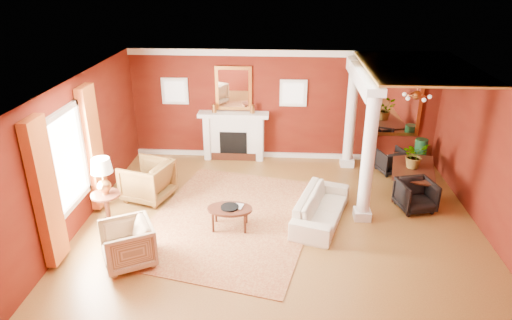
# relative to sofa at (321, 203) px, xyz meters

# --- Properties ---
(ground) EXTENTS (8.00, 8.00, 0.00)m
(ground) POSITION_rel_sofa_xyz_m (-0.83, -0.17, -0.40)
(ground) COLOR brown
(ground) RESTS_ON ground
(room_shell) EXTENTS (8.04, 7.04, 2.92)m
(room_shell) POSITION_rel_sofa_xyz_m (-0.83, -0.17, 1.62)
(room_shell) COLOR #5A190C
(room_shell) RESTS_ON ground
(fireplace) EXTENTS (1.85, 0.42, 1.29)m
(fireplace) POSITION_rel_sofa_xyz_m (-2.13, 3.14, 0.25)
(fireplace) COLOR white
(fireplace) RESTS_ON ground
(overmantel_mirror) EXTENTS (0.95, 0.07, 1.15)m
(overmantel_mirror) POSITION_rel_sofa_xyz_m (-2.13, 3.28, 1.50)
(overmantel_mirror) COLOR #C6883A
(overmantel_mirror) RESTS_ON fireplace
(flank_window_left) EXTENTS (0.70, 0.07, 0.70)m
(flank_window_left) POSITION_rel_sofa_xyz_m (-3.68, 3.29, 1.40)
(flank_window_left) COLOR white
(flank_window_left) RESTS_ON room_shell
(flank_window_right) EXTENTS (0.70, 0.07, 0.70)m
(flank_window_right) POSITION_rel_sofa_xyz_m (-0.58, 3.29, 1.40)
(flank_window_right) COLOR white
(flank_window_right) RESTS_ON room_shell
(left_window) EXTENTS (0.21, 2.55, 2.60)m
(left_window) POSITION_rel_sofa_xyz_m (-4.73, -0.77, 1.03)
(left_window) COLOR white
(left_window) RESTS_ON room_shell
(column_front) EXTENTS (0.36, 0.36, 2.80)m
(column_front) POSITION_rel_sofa_xyz_m (0.87, 0.13, 1.03)
(column_front) COLOR white
(column_front) RESTS_ON ground
(column_back) EXTENTS (0.36, 0.36, 2.80)m
(column_back) POSITION_rel_sofa_xyz_m (0.87, 2.83, 1.03)
(column_back) COLOR white
(column_back) RESTS_ON ground
(header_beam) EXTENTS (0.30, 3.20, 0.32)m
(header_beam) POSITION_rel_sofa_xyz_m (0.87, 1.73, 2.22)
(header_beam) COLOR white
(header_beam) RESTS_ON column_front
(amber_ceiling) EXTENTS (2.30, 3.40, 0.04)m
(amber_ceiling) POSITION_rel_sofa_xyz_m (2.02, 1.58, 2.47)
(amber_ceiling) COLOR gold
(amber_ceiling) RESTS_ON room_shell
(dining_mirror) EXTENTS (1.30, 0.07, 1.70)m
(dining_mirror) POSITION_rel_sofa_xyz_m (2.07, 3.28, 1.15)
(dining_mirror) COLOR #C6883A
(dining_mirror) RESTS_ON room_shell
(chandelier) EXTENTS (0.60, 0.62, 0.75)m
(chandelier) POSITION_rel_sofa_xyz_m (2.07, 1.63, 1.85)
(chandelier) COLOR #AD7236
(chandelier) RESTS_ON room_shell
(crown_trim) EXTENTS (8.00, 0.08, 0.16)m
(crown_trim) POSITION_rel_sofa_xyz_m (-0.83, 3.29, 2.42)
(crown_trim) COLOR white
(crown_trim) RESTS_ON room_shell
(base_trim) EXTENTS (8.00, 0.08, 0.12)m
(base_trim) POSITION_rel_sofa_xyz_m (-0.83, 3.29, -0.34)
(base_trim) COLOR white
(base_trim) RESTS_ON ground
(rug) EXTENTS (4.07, 4.88, 0.02)m
(rug) POSITION_rel_sofa_xyz_m (-1.84, -0.10, -0.39)
(rug) COLOR maroon
(rug) RESTS_ON ground
(sofa) EXTENTS (1.16, 2.12, 0.79)m
(sofa) POSITION_rel_sofa_xyz_m (0.00, 0.00, 0.00)
(sofa) COLOR beige
(sofa) RESTS_ON ground
(armchair_leopard) EXTENTS (1.13, 1.17, 0.98)m
(armchair_leopard) POSITION_rel_sofa_xyz_m (-3.80, 0.71, 0.09)
(armchair_leopard) COLOR black
(armchair_leopard) RESTS_ON ground
(armchair_stripe) EXTENTS (1.09, 1.12, 0.87)m
(armchair_stripe) POSITION_rel_sofa_xyz_m (-3.47, -1.69, 0.04)
(armchair_stripe) COLOR tan
(armchair_stripe) RESTS_ON ground
(coffee_table) EXTENTS (0.90, 0.90, 0.46)m
(coffee_table) POSITION_rel_sofa_xyz_m (-1.83, -0.42, 0.01)
(coffee_table) COLOR black
(coffee_table) RESTS_ON ground
(coffee_book) EXTENTS (0.18, 0.05, 0.24)m
(coffee_book) POSITION_rel_sofa_xyz_m (-1.75, -0.34, 0.18)
(coffee_book) COLOR black
(coffee_book) RESTS_ON coffee_table
(side_table) EXTENTS (0.58, 0.58, 1.44)m
(side_table) POSITION_rel_sofa_xyz_m (-4.32, -0.40, 0.56)
(side_table) COLOR black
(side_table) RESTS_ON ground
(dining_table) EXTENTS (0.94, 1.74, 0.92)m
(dining_table) POSITION_rel_sofa_xyz_m (2.22, 1.51, 0.06)
(dining_table) COLOR black
(dining_table) RESTS_ON ground
(dining_chair_near) EXTENTS (0.86, 0.83, 0.74)m
(dining_chair_near) POSITION_rel_sofa_xyz_m (2.05, 0.59, -0.03)
(dining_chair_near) COLOR black
(dining_chair_near) RESTS_ON ground
(dining_chair_far) EXTENTS (0.81, 0.79, 0.66)m
(dining_chair_far) POSITION_rel_sofa_xyz_m (1.92, 2.50, -0.06)
(dining_chair_far) COLOR black
(dining_chair_far) RESTS_ON ground
(green_urn) EXTENTS (0.35, 0.35, 0.84)m
(green_urn) POSITION_rel_sofa_xyz_m (2.67, 2.70, -0.07)
(green_urn) COLOR #154120
(green_urn) RESTS_ON ground
(potted_plant) EXTENTS (0.75, 0.79, 0.48)m
(potted_plant) POSITION_rel_sofa_xyz_m (2.18, 1.52, 0.76)
(potted_plant) COLOR #26591E
(potted_plant) RESTS_ON dining_table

